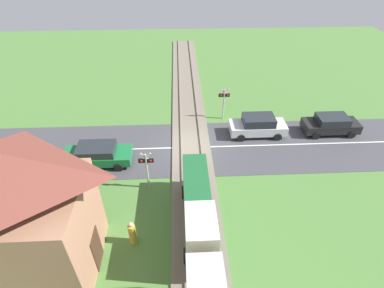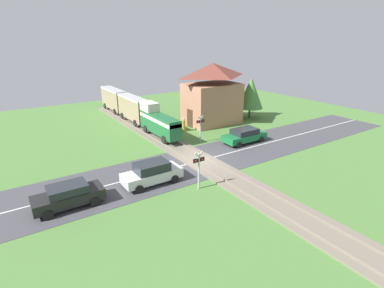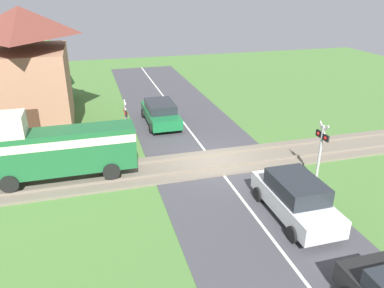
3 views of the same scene
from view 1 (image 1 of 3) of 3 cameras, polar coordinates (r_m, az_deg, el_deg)
name	(u,v)px [view 1 (image 1 of 3)]	position (r m, az deg, el deg)	size (l,w,h in m)	color
ground_plane	(191,148)	(22.02, -0.14, -0.67)	(60.00, 60.00, 0.00)	#4C7A38
road_surface	(191,147)	(22.01, -0.14, -0.65)	(48.00, 6.40, 0.02)	#424247
track_bed	(191,147)	(21.97, -0.14, -0.53)	(2.80, 48.00, 0.24)	#756B5B
car_near_crossing	(258,125)	(23.45, 12.42, 3.47)	(4.28, 1.88, 1.63)	silver
car_far_side	(97,154)	(21.16, -17.60, -1.88)	(4.57, 1.98, 1.44)	#197038
car_behind_queue	(331,124)	(25.53, 24.94, 3.45)	(4.20, 1.85, 1.48)	black
crossing_signal_west_approach	(224,99)	(24.61, 6.09, 8.44)	(0.90, 0.18, 2.75)	#B7B7B7
crossing_signal_east_approach	(147,166)	(17.93, -8.66, -4.09)	(0.90, 0.18, 2.75)	#B7B7B7
station_building	(10,217)	(14.91, -31.41, -11.85)	(6.75, 4.72, 7.14)	#AD7A5B
pedestrian_by_station	(132,234)	(16.09, -11.27, -16.39)	(0.38, 0.38, 1.53)	gold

